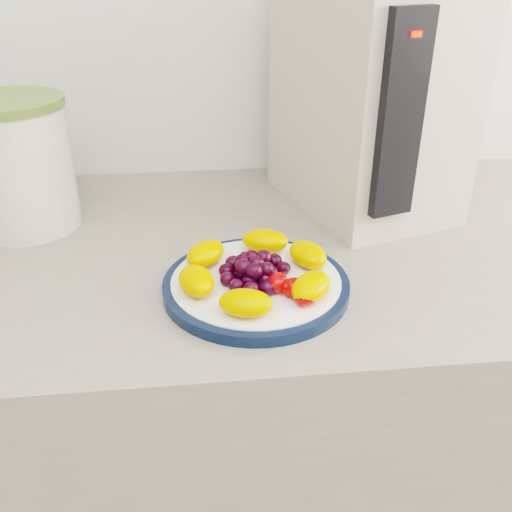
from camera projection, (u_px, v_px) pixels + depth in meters
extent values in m
cube|color=gray|center=(226.00, 459.00, 1.05)|extent=(3.50, 0.60, 0.90)
cube|color=olive|center=(226.00, 470.00, 1.06)|extent=(3.48, 0.58, 0.84)
cylinder|color=#091732|center=(256.00, 286.00, 0.71)|extent=(0.23, 0.23, 0.01)
cylinder|color=white|center=(256.00, 285.00, 0.71)|extent=(0.21, 0.21, 0.02)
cylinder|color=#4C6121|center=(20.00, 169.00, 0.84)|extent=(0.16, 0.16, 0.18)
cylinder|color=#586C2F|center=(6.00, 102.00, 0.79)|extent=(0.16, 0.16, 0.01)
cube|color=#BBAFA0|center=(369.00, 93.00, 0.87)|extent=(0.28, 0.34, 0.36)
cube|color=black|center=(400.00, 118.00, 0.73)|extent=(0.07, 0.04, 0.27)
cube|color=#FF0C05|center=(416.00, 34.00, 0.67)|extent=(0.01, 0.01, 0.01)
ellipsoid|color=#FF8F00|center=(308.00, 254.00, 0.73)|extent=(0.06, 0.07, 0.03)
ellipsoid|color=#FF8F00|center=(265.00, 241.00, 0.76)|extent=(0.07, 0.06, 0.03)
ellipsoid|color=#FF8F00|center=(206.00, 254.00, 0.73)|extent=(0.07, 0.07, 0.03)
ellipsoid|color=#FF8F00|center=(196.00, 281.00, 0.68)|extent=(0.05, 0.07, 0.03)
ellipsoid|color=#FF8F00|center=(246.00, 303.00, 0.63)|extent=(0.07, 0.05, 0.03)
ellipsoid|color=#FF8F00|center=(311.00, 286.00, 0.66)|extent=(0.07, 0.07, 0.03)
ellipsoid|color=black|center=(256.00, 273.00, 0.70)|extent=(0.02, 0.02, 0.02)
ellipsoid|color=black|center=(271.00, 273.00, 0.70)|extent=(0.02, 0.02, 0.02)
ellipsoid|color=black|center=(262.00, 265.00, 0.72)|extent=(0.02, 0.02, 0.02)
ellipsoid|color=black|center=(247.00, 267.00, 0.72)|extent=(0.02, 0.02, 0.02)
ellipsoid|color=black|center=(241.00, 274.00, 0.70)|extent=(0.02, 0.02, 0.02)
ellipsoid|color=black|center=(250.00, 280.00, 0.69)|extent=(0.02, 0.02, 0.02)
ellipsoid|color=black|center=(265.00, 279.00, 0.69)|extent=(0.02, 0.02, 0.02)
ellipsoid|color=black|center=(283.00, 268.00, 0.71)|extent=(0.02, 0.02, 0.02)
ellipsoid|color=black|center=(274.00, 261.00, 0.73)|extent=(0.02, 0.02, 0.02)
ellipsoid|color=black|center=(260.00, 259.00, 0.73)|extent=(0.02, 0.02, 0.02)
ellipsoid|color=black|center=(246.00, 259.00, 0.73)|extent=(0.02, 0.02, 0.02)
ellipsoid|color=black|center=(233.00, 263.00, 0.72)|extent=(0.02, 0.02, 0.02)
ellipsoid|color=black|center=(227.00, 271.00, 0.71)|extent=(0.02, 0.02, 0.02)
ellipsoid|color=black|center=(228.00, 279.00, 0.69)|extent=(0.02, 0.02, 0.02)
ellipsoid|color=black|center=(237.00, 286.00, 0.68)|extent=(0.02, 0.02, 0.02)
ellipsoid|color=black|center=(251.00, 289.00, 0.67)|extent=(0.02, 0.02, 0.02)
ellipsoid|color=black|center=(267.00, 288.00, 0.67)|extent=(0.02, 0.02, 0.02)
ellipsoid|color=black|center=(280.00, 283.00, 0.68)|extent=(0.02, 0.02, 0.02)
ellipsoid|color=black|center=(256.00, 263.00, 0.70)|extent=(0.02, 0.02, 0.02)
ellipsoid|color=black|center=(264.00, 257.00, 0.71)|extent=(0.02, 0.02, 0.02)
ellipsoid|color=black|center=(251.00, 257.00, 0.71)|extent=(0.02, 0.02, 0.02)
ellipsoid|color=black|center=(242.00, 261.00, 0.70)|extent=(0.02, 0.02, 0.02)
ellipsoid|color=black|center=(243.00, 267.00, 0.69)|extent=(0.02, 0.02, 0.02)
ellipsoid|color=black|center=(254.00, 271.00, 0.68)|extent=(0.02, 0.02, 0.02)
ellipsoid|color=black|center=(267.00, 269.00, 0.68)|extent=(0.02, 0.02, 0.02)
ellipsoid|color=#F20502|center=(294.00, 287.00, 0.67)|extent=(0.03, 0.03, 0.02)
ellipsoid|color=#F20502|center=(313.00, 284.00, 0.68)|extent=(0.04, 0.03, 0.02)
ellipsoid|color=#F20502|center=(306.00, 296.00, 0.65)|extent=(0.04, 0.04, 0.02)
ellipsoid|color=#F20502|center=(277.00, 283.00, 0.68)|extent=(0.03, 0.04, 0.02)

